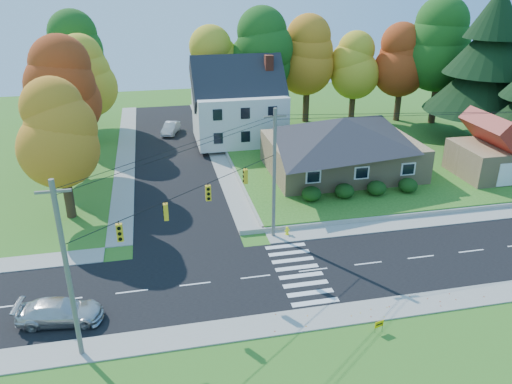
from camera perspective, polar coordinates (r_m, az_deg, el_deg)
The scene contains 26 objects.
ground at distance 34.45m, azimuth 6.54°, elevation -8.87°, with size 120.00×120.00×0.00m, color #3D7923.
road_main at distance 34.44m, azimuth 6.54°, elevation -8.85°, with size 90.00×8.00×0.02m, color black.
road_cross at distance 56.49m, azimuth -9.60°, elevation 4.33°, with size 8.00×44.00×0.02m, color black.
sidewalk_north at distance 38.52m, azimuth 4.23°, elevation -4.92°, with size 90.00×2.00×0.08m, color #9C9A90.
sidewalk_south at distance 30.60m, azimuth 9.53°, elevation -13.69°, with size 90.00×2.00×0.08m, color #9C9A90.
lawn at distance 56.50m, azimuth 12.50°, elevation 4.35°, with size 30.00×30.00×0.50m, color #3D7923.
ranch_house at distance 49.29m, azimuth 9.80°, elevation 5.42°, with size 14.60×10.60×5.40m.
colonial_house at distance 57.92m, azimuth -1.96°, elevation 9.86°, with size 10.40×8.40×9.60m.
garage at distance 52.97m, azimuth 25.66°, elevation 4.19°, with size 7.30×6.30×4.60m.
hedge_row at distance 44.52m, azimuth 11.87°, elevation 0.29°, with size 10.70×1.70×1.27m.
traffic_infrastructure at distance 33.10m, azimuth 5.98°, elevation -0.14°, with size 38.10×10.66×10.00m.
tree_lot_0 at distance 62.69m, azimuth -4.91°, elevation 14.33°, with size 6.72×6.72×12.51m.
tree_lot_1 at distance 62.55m, azimuth 0.83°, elevation 15.60°, with size 7.84×7.84×14.60m.
tree_lot_2 at distance 65.18m, azimuth 5.96°, elevation 15.24°, with size 7.28×7.28×13.56m.
tree_lot_3 at distance 66.54m, azimuth 11.26°, elevation 13.95°, with size 6.16×6.16×11.47m.
tree_lot_4 at distance 68.12m, azimuth 16.44°, elevation 14.24°, with size 6.72×6.72×12.51m.
tree_lot_5 at distance 68.12m, azimuth 20.51°, elevation 15.41°, with size 8.40×8.40×15.64m.
conifer_east_a at distance 62.25m, azimuth 25.06°, elevation 13.21°, with size 12.80×12.80×16.96m.
tree_west_0 at distance 41.58m, azimuth -21.67°, elevation 6.26°, with size 6.16×6.16×11.47m.
tree_west_1 at distance 51.02m, azimuth -21.46°, elevation 10.82°, with size 7.28×7.28×13.56m.
tree_west_2 at distance 60.74m, azimuth -19.14°, elevation 12.37°, with size 6.72×6.72×12.51m.
tree_west_3 at distance 68.62m, azimuth -20.33°, elevation 14.50°, with size 7.84×7.84×14.60m.
silver_sedan at distance 31.41m, azimuth -21.49°, elevation -12.60°, with size 1.96×4.81×1.40m, color silver.
white_car at distance 63.65m, azimuth -9.72°, elevation 7.21°, with size 1.48×4.25×1.40m, color #B6B6C0.
fire_hydrant at distance 38.38m, azimuth 3.58°, elevation -4.48°, with size 0.42×0.33×0.74m.
yard_sign at distance 29.56m, azimuth 13.90°, elevation -14.47°, with size 0.58×0.18×0.74m.
Camera 1 is at (-9.83, -27.36, 18.48)m, focal length 35.00 mm.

